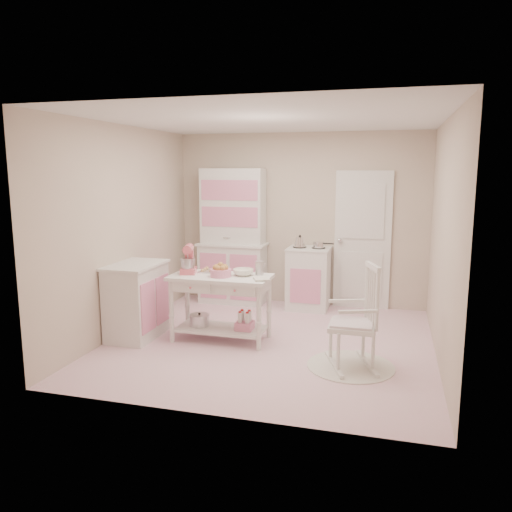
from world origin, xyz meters
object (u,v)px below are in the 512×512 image
Objects in this scene: rocking_chair at (352,316)px; work_table at (221,308)px; bread_basket at (221,273)px; stove at (308,278)px; hutch at (232,236)px; base_cabinet at (137,301)px; stand_mixer at (188,260)px.

rocking_chair reaches higher than work_table.
bread_basket is at bearing -68.20° from work_table.
hutch is at bearing 177.61° from stove.
bread_basket is at bearing 146.16° from rocking_chair.
rocking_chair is at bearing -6.06° from base_cabinet.
rocking_chair is (2.01, -2.18, -0.49)m from hutch.
rocking_chair is 3.24× the size of stand_mixer.
stove is 0.77× the size of work_table.
stand_mixer reaches higher than bread_basket.
hutch is 1.89× the size of rocking_chair.
stove and base_cabinet have the same top height.
bread_basket is at bearing -113.85° from stove.
base_cabinet is at bearing -174.01° from bread_basket.
base_cabinet is 2.71× the size of stand_mixer.
stove reaches higher than bread_basket.
bread_basket is at bearing -76.39° from hutch.
work_table is (-1.60, 0.44, -0.15)m from rocking_chair.
bread_basket is (0.43, -1.79, -0.19)m from hutch.
hutch is 6.12× the size of stand_mixer.
work_table is 3.53× the size of stand_mixer.
base_cabinet is (-1.83, -1.85, 0.00)m from stove.
rocking_chair is 1.66m from work_table.
work_table is (-0.79, -1.69, -0.06)m from stove.
stand_mixer is 1.36× the size of bread_basket.
stove is at bearing 38.59° from stand_mixer.
work_table is 0.45m from bread_basket.
stand_mixer is at bearing -90.25° from hutch.
work_table is at bearing -115.03° from stove.
stove is at bearing 90.90° from rocking_chair.
base_cabinet is 0.84× the size of rocking_chair.
stove is 1.00× the size of base_cabinet.
rocking_chair reaches higher than base_cabinet.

